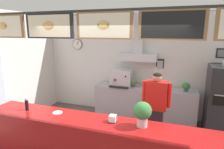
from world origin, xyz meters
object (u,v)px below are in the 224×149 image
Objects in this scene: pizza_oven at (221,101)px; espresso_machine at (121,78)px; potted_sage at (133,82)px; shop_worker at (156,109)px; napkin_holder at (113,119)px; potted_oregano at (186,86)px; basil_vase at (142,113)px; condiment_plate at (58,113)px; pepper_grinder at (27,104)px.

pizza_oven is 2.48m from espresso_machine.
pizza_oven reaches higher than potted_sage.
shop_worker is 1.22m from napkin_holder.
potted_oregano is at bearing 1.02° from potted_sage.
napkin_holder is (-1.91, -2.09, 0.22)m from pizza_oven.
shop_worker is 4.19× the size of basil_vase.
potted_sage is at bearing 106.21° from basil_vase.
napkin_holder is at bearing -77.00° from espresso_machine.
potted_sage is (-2.11, 0.22, 0.23)m from pizza_oven.
pizza_oven is at bearing 35.41° from condiment_plate.
potted_sage is (0.33, -0.01, -0.09)m from espresso_machine.
potted_oregano is 2.60m from napkin_holder.
espresso_machine is 1.53× the size of basil_vase.
condiment_plate is (-2.18, -2.33, -0.05)m from potted_oregano.
napkin_holder is at bearing -179.33° from basil_vase.
napkin_holder is (-0.56, -1.07, 0.18)m from shop_worker.
pizza_oven reaches higher than potted_oregano.
pepper_grinder is (-1.10, -2.38, -0.04)m from espresso_machine.
potted_sage is at bearing -178.98° from potted_oregano.
shop_worker is 11.81× the size of napkin_holder.
potted_sage reaches higher than potted_oregano.
espresso_machine is 3.53× the size of condiment_plate.
basil_vase reaches higher than potted_oregano.
basil_vase is at bearing -124.60° from pizza_oven.
espresso_machine is at bearing 177.52° from potted_sage.
napkin_holder is 0.82× the size of condiment_plate.
shop_worker reaches higher than espresso_machine.
shop_worker is 1.47m from potted_sage.
shop_worker is at bearing -48.92° from espresso_machine.
potted_sage reaches higher than condiment_plate.
pepper_grinder reaches higher than potted_sage.
pepper_grinder reaches higher than condiment_plate.
shop_worker is at bearing -142.90° from pizza_oven.
condiment_plate is at bearing -133.13° from potted_oregano.
pepper_grinder is 0.59× the size of basil_vase.
pizza_oven reaches higher than basil_vase.
pepper_grinder is at bearing -174.22° from condiment_plate.
pizza_oven is 2.13m from potted_sage.
potted_oregano is at bearing 162.41° from pizza_oven.
potted_sage is at bearing 95.00° from napkin_holder.
shop_worker is at bearing -58.54° from potted_sage.
napkin_holder reaches higher than condiment_plate.
napkin_holder is (0.54, -2.33, -0.10)m from espresso_machine.
basil_vase is (2.11, 0.06, 0.10)m from pepper_grinder.
pizza_oven is at bearing -5.39° from espresso_machine.
potted_oregano is (0.60, 1.26, 0.19)m from shop_worker.
pepper_grinder is (-1.64, -0.06, 0.06)m from napkin_holder.
espresso_machine is 2.60× the size of pepper_grinder.
pizza_oven reaches higher than espresso_machine.
espresso_machine reaches higher than napkin_holder.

